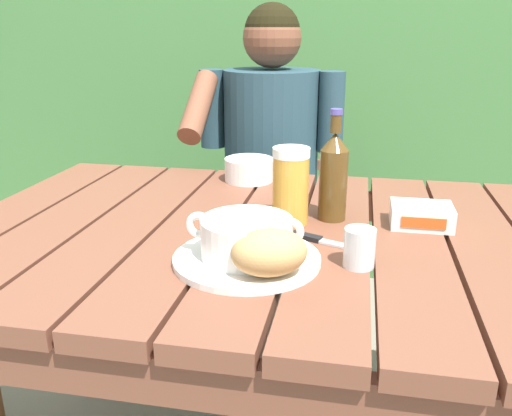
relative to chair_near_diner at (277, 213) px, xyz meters
The scene contains 13 objects.
dining_table 0.92m from the chair_near_diner, 83.23° to the right, with size 1.34×0.91×0.77m.
hedge_backdrop 1.03m from the chair_near_diner, 84.24° to the left, with size 4.09×0.95×2.39m.
chair_near_diner is the anchor object (origin of this frame).
person_eating 0.32m from the chair_near_diner, 90.79° to the right, with size 0.48×0.47×1.26m.
serving_plate 1.12m from the chair_near_diner, 84.58° to the right, with size 0.27×0.27×0.01m.
soup_bowl 1.13m from the chair_near_diner, 84.58° to the right, with size 0.22×0.17×0.08m.
bread_roll 1.20m from the chair_near_diner, 82.05° to the right, with size 0.16×0.14×0.08m.
beer_glass 0.94m from the chair_near_diner, 79.59° to the right, with size 0.08×0.08×0.17m.
beer_bottle 0.93m from the chair_near_diner, 73.22° to the right, with size 0.06×0.06×0.24m.
water_glass_small 1.14m from the chair_near_diner, 73.78° to the right, with size 0.06×0.06×0.07m.
butter_tub 0.98m from the chair_near_diner, 62.01° to the right, with size 0.13×0.10×0.05m.
table_knife 1.02m from the chair_near_diner, 76.51° to the right, with size 0.15×0.08×0.01m.
diner_bowl 0.62m from the chair_near_diner, 90.00° to the right, with size 0.13×0.13×0.06m.
Camera 1 is at (0.19, -1.04, 1.18)m, focal length 37.47 mm.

